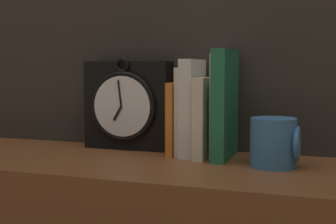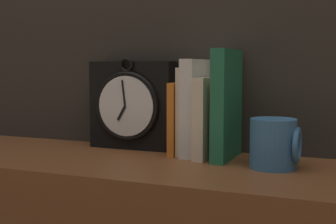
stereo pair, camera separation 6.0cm
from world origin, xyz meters
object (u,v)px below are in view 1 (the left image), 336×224
Objects in this scene: clock at (128,105)px; book_slot5_green at (225,104)px; book_slot1_cream at (183,111)px; mug at (275,143)px; book_slot0_orange at (177,118)px; book_slot2_white at (193,107)px; book_slot4_cream at (218,105)px; book_slot3_cream at (205,117)px.

clock is 0.26m from book_slot5_green.
clock is at bearing 172.57° from book_slot1_cream.
mug is at bearing -15.24° from clock.
book_slot0_orange is 0.05m from book_slot2_white.
book_slot5_green is at bearing -45.29° from book_slot4_cream.
book_slot1_cream is (0.15, -0.02, -0.01)m from clock.
book_slot3_cream is 0.18m from mug.
mug is at bearing -20.60° from book_slot2_white.
book_slot0_orange is 0.13m from book_slot5_green.
clock is 1.03× the size of book_slot2_white.
book_slot1_cream is at bearing 168.15° from book_slot5_green.
book_slot4_cream is at bearing -4.82° from clock.
book_slot4_cream reaches higher than book_slot3_cream.
book_slot2_white is 0.04m from book_slot3_cream.
clock is 2.26× the size of mug.
book_slot3_cream is 0.77× the size of book_slot4_cream.
book_slot0_orange is 0.11m from book_slot4_cream.
book_slot4_cream reaches higher than mug.
book_slot1_cream reaches higher than book_slot0_orange.
book_slot4_cream is (0.06, 0.01, 0.01)m from book_slot2_white.
book_slot3_cream is at bearing -10.33° from book_slot0_orange.
book_slot1_cream is 0.03m from book_slot2_white.
book_slot4_cream is (0.08, -0.00, 0.02)m from book_slot1_cream.
clock is 0.16m from book_slot1_cream.
book_slot3_cream reaches higher than book_slot0_orange.
book_slot1_cream is (0.02, 0.00, 0.02)m from book_slot0_orange.
book_slot4_cream is at bearing -0.05° from book_slot1_cream.
book_slot4_cream is (0.03, 0.02, 0.03)m from book_slot3_cream.
book_slot0_orange is 0.02m from book_slot1_cream.
book_slot2_white is 0.95× the size of book_slot4_cream.
mug is (0.24, -0.08, -0.03)m from book_slot0_orange.
book_slot2_white reaches higher than book_slot3_cream.
book_slot1_cream reaches higher than mug.
book_slot2_white is 0.22m from mug.
book_slot3_cream is at bearing -15.22° from book_slot1_cream.
book_slot0_orange is at bearing 172.12° from book_slot2_white.
book_slot4_cream reaches higher than book_slot0_orange.
clock reaches higher than book_slot3_cream.
clock is at bearing 170.72° from book_slot0_orange.
book_slot3_cream is (0.06, -0.02, -0.01)m from book_slot1_cream.
book_slot2_white is at bearing -172.08° from book_slot4_cream.
book_slot0_orange is 0.69× the size of book_slot5_green.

